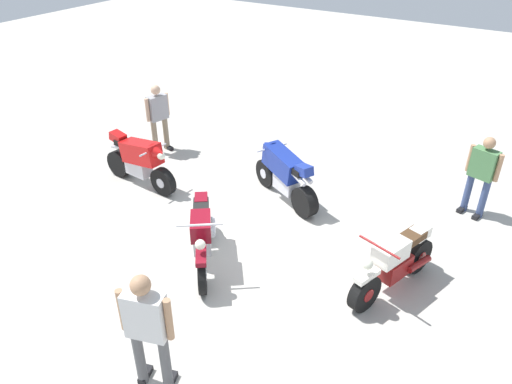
{
  "coord_description": "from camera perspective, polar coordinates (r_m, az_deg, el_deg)",
  "views": [
    {
      "loc": [
        -3.8,
        5.5,
        5.29
      ],
      "look_at": [
        0.18,
        -0.87,
        0.75
      ],
      "focal_mm": 34.29,
      "sensor_mm": 36.0,
      "label": 1
    }
  ],
  "objects": [
    {
      "name": "person_in_white_shirt",
      "position": [
        6.02,
        -12.59,
        -15.0
      ],
      "size": [
        0.67,
        0.42,
        1.77
      ],
      "rotation": [
        0.0,
        0.0,
        5.01
      ],
      "color": "#59595B",
      "rests_on": "ground"
    },
    {
      "name": "ground_plane",
      "position": [
        8.53,
        -2.09,
        -7.21
      ],
      "size": [
        40.0,
        40.0,
        0.0
      ],
      "primitive_type": "plane",
      "color": "#B7B2A8"
    },
    {
      "name": "person_in_green_shirt",
      "position": [
        10.0,
        24.82,
        2.12
      ],
      "size": [
        0.63,
        0.41,
        1.62
      ],
      "rotation": [
        0.0,
        0.0,
        1.28
      ],
      "color": "#384772",
      "rests_on": "ground"
    },
    {
      "name": "motorcycle_red_sportbike",
      "position": [
        10.49,
        -13.42,
        3.66
      ],
      "size": [
        1.96,
        0.7,
        1.14
      ],
      "rotation": [
        0.0,
        0.0,
        3.05
      ],
      "color": "black",
      "rests_on": "ground"
    },
    {
      "name": "person_in_gray_shirt",
      "position": [
        11.79,
        -11.33,
        8.84
      ],
      "size": [
        0.39,
        0.64,
        1.64
      ],
      "rotation": [
        0.0,
        0.0,
        2.92
      ],
      "color": "gray",
      "rests_on": "ground"
    },
    {
      "name": "motorcycle_blue_sportbike",
      "position": [
        9.71,
        3.37,
        2.17
      ],
      "size": [
        1.83,
        1.07,
        1.14
      ],
      "rotation": [
        0.0,
        0.0,
        5.83
      ],
      "color": "black",
      "rests_on": "ground"
    },
    {
      "name": "motorcycle_cream_vintage",
      "position": [
        7.84,
        15.87,
        -8.03
      ],
      "size": [
        0.92,
        1.91,
        1.07
      ],
      "rotation": [
        0.0,
        0.0,
        1.26
      ],
      "color": "black",
      "rests_on": "ground"
    },
    {
      "name": "motorcycle_maroon_cruiser",
      "position": [
        8.12,
        -6.29,
        -5.04
      ],
      "size": [
        1.35,
        1.74,
        1.09
      ],
      "rotation": [
        0.0,
        0.0,
        2.22
      ],
      "color": "black",
      "rests_on": "ground"
    }
  ]
}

